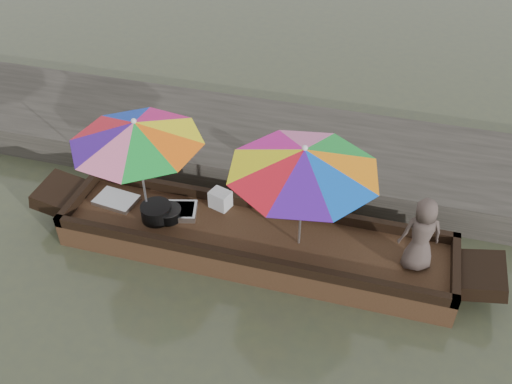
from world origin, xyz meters
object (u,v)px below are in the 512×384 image
(umbrella_stern, at_px, (302,198))
(supply_bag, at_px, (220,199))
(cooking_pot, at_px, (156,212))
(umbrella_bow, at_px, (141,169))
(tray_scallop, at_px, (116,200))
(charcoal_grill, at_px, (169,214))
(vendor, at_px, (421,234))
(tray_crayfish, at_px, (176,211))
(boat_hull, at_px, (254,243))

(umbrella_stern, bearing_deg, supply_bag, 161.01)
(cooking_pot, relative_size, umbrella_bow, 0.24)
(tray_scallop, relative_size, charcoal_grill, 1.70)
(charcoal_grill, relative_size, vendor, 0.32)
(supply_bag, xyz_separation_m, vendor, (2.73, -0.42, 0.40))
(tray_crayfish, xyz_separation_m, umbrella_bow, (-0.38, -0.10, 0.73))
(tray_scallop, distance_m, umbrella_bow, 0.93)
(tray_scallop, bearing_deg, supply_bag, 11.78)
(charcoal_grill, xyz_separation_m, vendor, (3.34, 0.02, 0.45))
(tray_crayfish, distance_m, supply_bag, 0.65)
(umbrella_bow, distance_m, umbrella_stern, 2.17)
(vendor, bearing_deg, supply_bag, -24.69)
(cooking_pot, distance_m, umbrella_stern, 2.11)
(vendor, bearing_deg, cooking_pot, -14.88)
(tray_crayfish, relative_size, supply_bag, 2.08)
(tray_crayfish, relative_size, tray_scallop, 1.00)
(charcoal_grill, bearing_deg, cooking_pot, -166.62)
(tray_crayfish, bearing_deg, supply_bag, 30.02)
(cooking_pot, xyz_separation_m, tray_crayfish, (0.21, 0.16, -0.07))
(cooking_pot, xyz_separation_m, supply_bag, (0.77, 0.48, 0.02))
(boat_hull, xyz_separation_m, umbrella_stern, (0.62, 0.00, 0.95))
(boat_hull, relative_size, charcoal_grill, 15.59)
(tray_scallop, xyz_separation_m, umbrella_stern, (2.71, -0.12, 0.74))
(umbrella_bow, bearing_deg, vendor, 0.03)
(supply_bag, relative_size, umbrella_stern, 0.15)
(cooking_pot, xyz_separation_m, charcoal_grill, (0.16, 0.04, -0.03))
(cooking_pot, bearing_deg, umbrella_bow, 159.84)
(tray_crayfish, xyz_separation_m, charcoal_grill, (-0.05, -0.12, 0.04))
(tray_crayfish, height_order, tray_scallop, tray_crayfish)
(vendor, height_order, umbrella_stern, umbrella_stern)
(umbrella_stern, bearing_deg, tray_crayfish, 176.70)
(boat_hull, height_order, umbrella_bow, umbrella_bow)
(tray_crayfish, distance_m, umbrella_bow, 0.83)
(tray_scallop, height_order, umbrella_stern, umbrella_stern)
(tray_scallop, bearing_deg, boat_hull, -3.15)
(boat_hull, bearing_deg, umbrella_bow, 180.00)
(charcoal_grill, relative_size, supply_bag, 1.22)
(cooking_pot, height_order, umbrella_bow, umbrella_bow)
(boat_hull, distance_m, umbrella_bow, 1.82)
(umbrella_bow, bearing_deg, boat_hull, 0.00)
(cooking_pot, bearing_deg, supply_bag, 32.14)
(umbrella_bow, xyz_separation_m, umbrella_stern, (2.17, 0.00, 0.00))
(tray_crayfish, bearing_deg, cooking_pot, -142.80)
(charcoal_grill, height_order, vendor, vendor)
(umbrella_bow, height_order, umbrella_stern, same)
(cooking_pot, relative_size, charcoal_grill, 1.25)
(tray_scallop, bearing_deg, umbrella_stern, -2.44)
(charcoal_grill, bearing_deg, vendor, 0.40)
(boat_hull, height_order, tray_crayfish, tray_crayfish)
(charcoal_grill, height_order, umbrella_bow, umbrella_bow)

